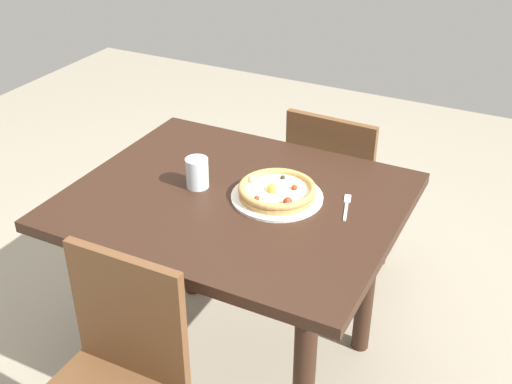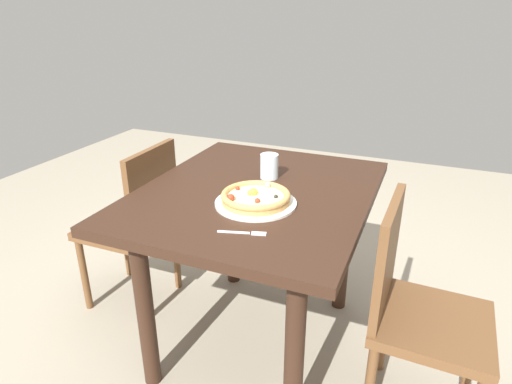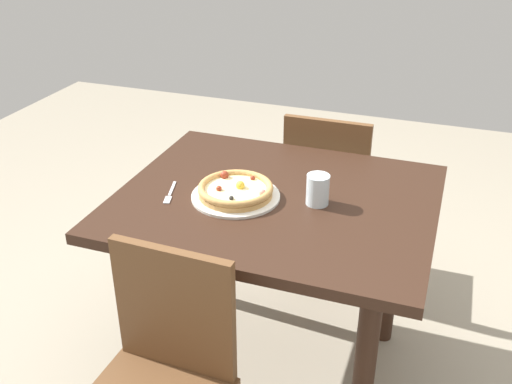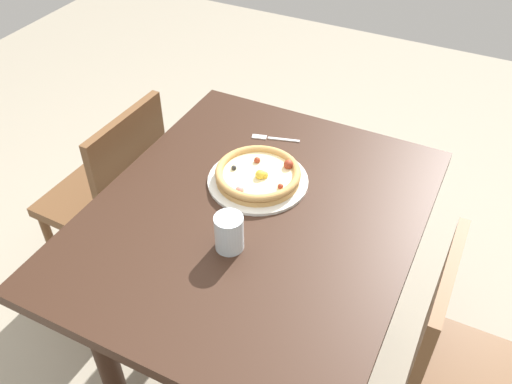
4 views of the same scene
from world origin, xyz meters
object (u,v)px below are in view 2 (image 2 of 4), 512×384
Objects in this scene: chair_near at (137,221)px; plate at (256,203)px; dining_table at (256,216)px; chair_far at (415,308)px; fork at (246,233)px; drinking_glass at (270,166)px; pizza at (256,197)px.

chair_near is 0.81m from plate.
dining_table is 1.27× the size of chair_far.
chair_near is at bearing 136.74° from fork.
drinking_glass reaches higher than plate.
chair_far is 0.70m from pizza.
chair_far is at bearing 6.12° from fork.
fork is (0.36, 0.11, 0.12)m from dining_table.
fork is (0.41, 0.79, 0.30)m from chair_near.
drinking_glass is (-0.10, 0.68, 0.35)m from chair_near.
plate reaches higher than fork.
drinking_glass reaches higher than chair_far.
chair_far reaches higher than plate.
plate is 0.03m from pizza.
fork is at bearing 17.41° from dining_table.
chair_far is at bearing 89.80° from plate.
fork is 0.52m from drinking_glass.
plate reaches higher than dining_table.
plate is at bearing 89.03° from fork.
dining_table is 0.71m from chair_far.
chair_near reaches higher than pizza.
chair_far is 3.29× the size of pizza.
pizza is at bearing 9.69° from drinking_glass.
chair_near reaches higher than plate.
dining_table is 3.54× the size of plate.
chair_far is (0.18, 1.35, 0.00)m from chair_near.
chair_far is at bearing 67.08° from drinking_glass.
drinking_glass is at bearing -82.03° from chair_near.
drinking_glass is (-0.15, 0.00, 0.18)m from dining_table.
plate is at bearing -88.33° from chair_far.
dining_table is at bearing 91.62° from fork.
chair_near is at bearing -81.66° from drinking_glass.
chair_far is 8.10× the size of drinking_glass.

